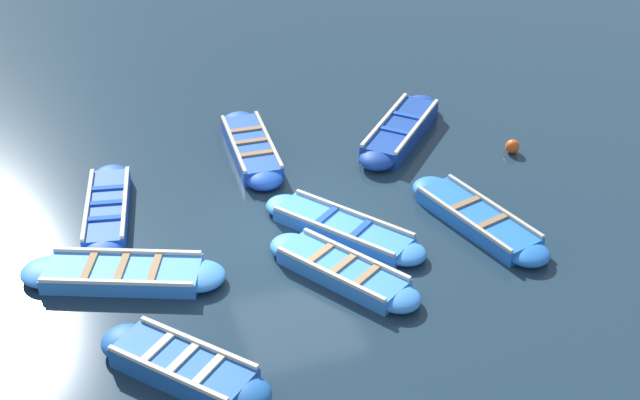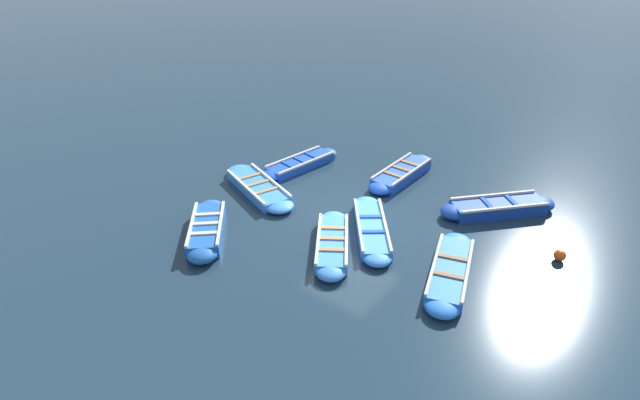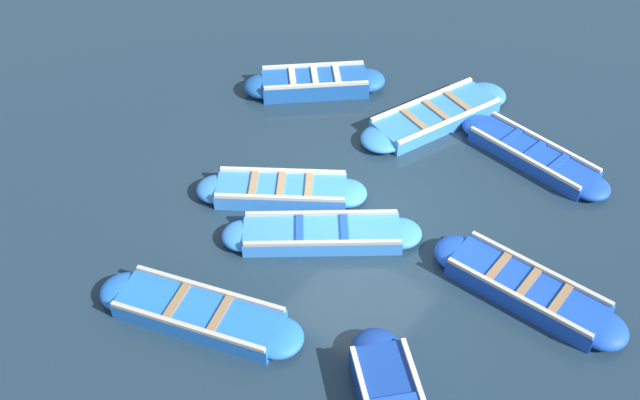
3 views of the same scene
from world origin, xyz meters
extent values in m
plane|color=#1C303F|center=(0.00, 0.00, 0.00)|extent=(120.00, 120.00, 0.00)
cube|color=#3884E0|center=(-0.34, -0.89, 0.14)|extent=(2.82, 2.47, 0.28)
ellipsoid|color=#3884E0|center=(0.81, 0.01, 0.14)|extent=(1.12, 1.12, 0.28)
ellipsoid|color=#3884E0|center=(-1.49, -1.78, 0.14)|extent=(1.12, 1.12, 0.28)
cube|color=#B2AD9E|center=(-0.58, -0.58, 0.32)|extent=(2.30, 1.83, 0.07)
cube|color=#B2AD9E|center=(-0.10, -1.19, 0.32)|extent=(2.30, 1.83, 0.07)
cube|color=#1947B7|center=(-0.02, -0.63, 0.30)|extent=(0.57, 0.68, 0.04)
cube|color=#1947B7|center=(-0.67, -1.14, 0.30)|extent=(0.57, 0.68, 0.04)
cube|color=#1947B7|center=(3.29, 0.14, 0.18)|extent=(2.75, 0.98, 0.36)
ellipsoid|color=#1947B7|center=(4.66, 0.10, 0.18)|extent=(0.88, 0.85, 0.36)
ellipsoid|color=#1947B7|center=(1.93, 0.17, 0.18)|extent=(0.88, 0.85, 0.36)
cube|color=#B2AD9E|center=(3.31, 0.55, 0.39)|extent=(2.68, 0.15, 0.07)
cube|color=#B2AD9E|center=(3.28, -0.28, 0.39)|extent=(2.68, 0.15, 0.07)
cube|color=olive|center=(3.87, 0.12, 0.38)|extent=(0.16, 0.80, 0.04)
cube|color=olive|center=(3.29, 0.14, 0.38)|extent=(0.16, 0.80, 0.04)
cube|color=olive|center=(2.71, 0.15, 0.38)|extent=(0.16, 0.80, 0.04)
cube|color=#1E59AD|center=(-3.38, 2.90, 0.19)|extent=(2.41, 2.31, 0.39)
ellipsoid|color=#1E59AD|center=(-2.49, 3.72, 0.19)|extent=(1.20, 1.20, 0.39)
ellipsoid|color=#1E59AD|center=(-4.28, 2.08, 0.19)|extent=(1.20, 1.20, 0.39)
cube|color=beige|center=(-3.66, 3.21, 0.42)|extent=(1.81, 1.67, 0.07)
cube|color=beige|center=(-3.10, 2.59, 0.42)|extent=(1.81, 1.67, 0.07)
cube|color=beige|center=(-3.00, 3.25, 0.41)|extent=(0.64, 0.69, 0.04)
cube|color=beige|center=(-3.38, 2.90, 0.41)|extent=(0.64, 0.69, 0.04)
cube|color=beige|center=(-3.76, 2.55, 0.41)|extent=(0.64, 0.69, 0.04)
cube|color=#1947B7|center=(1.80, 3.59, 0.14)|extent=(2.82, 1.28, 0.29)
ellipsoid|color=#1947B7|center=(3.14, 3.36, 0.14)|extent=(0.92, 0.90, 0.29)
ellipsoid|color=#1947B7|center=(0.45, 3.81, 0.14)|extent=(0.92, 0.90, 0.29)
cube|color=beige|center=(1.86, 3.96, 0.32)|extent=(2.64, 0.52, 0.07)
cube|color=beige|center=(1.73, 3.21, 0.32)|extent=(2.64, 0.52, 0.07)
cube|color=#1947B7|center=(2.37, 3.49, 0.31)|extent=(0.26, 0.75, 0.04)
cube|color=#1947B7|center=(1.80, 3.59, 0.31)|extent=(0.26, 0.75, 0.04)
cube|color=#1947B7|center=(1.22, 3.68, 0.31)|extent=(0.26, 0.75, 0.04)
cube|color=#3884E0|center=(-1.69, -0.42, 0.15)|extent=(2.60, 2.15, 0.31)
ellipsoid|color=#3884E0|center=(-0.63, 0.29, 0.15)|extent=(1.13, 1.13, 0.31)
ellipsoid|color=#3884E0|center=(-2.74, -1.14, 0.15)|extent=(1.13, 1.13, 0.31)
cube|color=beige|center=(-1.91, -0.10, 0.34)|extent=(2.12, 1.47, 0.07)
cube|color=beige|center=(-1.46, -0.75, 0.34)|extent=(2.12, 1.47, 0.07)
cube|color=#9E7A51|center=(-1.24, -0.12, 0.33)|extent=(0.55, 0.71, 0.04)
cube|color=#9E7A51|center=(-1.69, -0.42, 0.33)|extent=(0.55, 0.71, 0.04)
cube|color=#9E7A51|center=(-2.13, -0.73, 0.33)|extent=(0.55, 0.71, 0.04)
cube|color=#3884E0|center=(-0.52, 3.55, 0.15)|extent=(1.96, 3.09, 0.29)
ellipsoid|color=#3884E0|center=(-0.02, 4.91, 0.15)|extent=(1.22, 1.24, 0.29)
ellipsoid|color=#3884E0|center=(-1.01, 2.18, 0.15)|extent=(1.22, 1.24, 0.29)
cube|color=silver|center=(-0.96, 3.71, 0.33)|extent=(1.04, 2.71, 0.07)
cube|color=silver|center=(-0.07, 3.39, 0.33)|extent=(1.04, 2.71, 0.07)
cube|color=#9E7A51|center=(-0.31, 4.13, 0.31)|extent=(0.90, 0.44, 0.04)
cube|color=#9E7A51|center=(-0.52, 3.55, 0.31)|extent=(0.90, 0.44, 0.04)
cube|color=#9E7A51|center=(-0.73, 2.97, 0.31)|extent=(0.90, 0.44, 0.04)
cube|color=blue|center=(-0.86, -3.62, 0.15)|extent=(2.97, 1.72, 0.31)
ellipsoid|color=blue|center=(0.49, -3.20, 0.15)|extent=(1.09, 1.07, 0.31)
ellipsoid|color=blue|center=(-2.21, -4.03, 0.15)|extent=(1.09, 1.07, 0.31)
cube|color=#B2AD9E|center=(-0.99, -3.21, 0.34)|extent=(2.67, 0.89, 0.07)
cube|color=#B2AD9E|center=(-0.74, -4.02, 0.34)|extent=(2.67, 0.89, 0.07)
cube|color=olive|center=(-0.48, -3.50, 0.33)|extent=(0.37, 0.82, 0.04)
cube|color=olive|center=(-1.24, -3.74, 0.33)|extent=(0.37, 0.82, 0.04)
cube|color=navy|center=(3.03, -3.47, 0.20)|extent=(2.78, 2.64, 0.40)
ellipsoid|color=navy|center=(4.11, -4.45, 0.20)|extent=(1.19, 1.19, 0.40)
ellipsoid|color=navy|center=(1.94, -2.48, 0.20)|extent=(1.19, 1.19, 0.40)
cube|color=beige|center=(3.30, -3.16, 0.43)|extent=(2.18, 2.00, 0.07)
cube|color=beige|center=(2.75, -3.77, 0.43)|extent=(2.18, 2.00, 0.07)
cube|color=#1947B7|center=(3.33, -3.75, 0.42)|extent=(0.64, 0.68, 0.04)
cube|color=#1947B7|center=(2.72, -3.19, 0.42)|extent=(0.64, 0.68, 0.04)
sphere|color=#E05119|center=(1.60, -5.70, 0.16)|extent=(0.33, 0.33, 0.33)
sphere|color=#EAB214|center=(-4.40, 2.07, 0.16)|extent=(0.31, 0.31, 0.31)
camera|label=1|loc=(-14.24, 3.96, 10.48)|focal=50.00mm
camera|label=2|loc=(-11.13, -7.16, 8.24)|focal=28.00mm
camera|label=3|loc=(5.46, -8.66, 10.10)|focal=42.00mm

